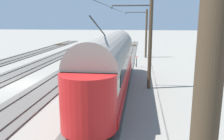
# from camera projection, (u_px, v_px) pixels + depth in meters

# --- Properties ---
(ground_plane) EXTENTS (220.00, 220.00, 0.00)m
(ground_plane) POSITION_uv_depth(u_px,v_px,m) (22.00, 84.00, 19.44)
(ground_plane) COLOR gray
(track_streetcar_siding) EXTENTS (2.80, 80.00, 0.18)m
(track_streetcar_siding) POSITION_uv_depth(u_px,v_px,m) (112.00, 86.00, 18.83)
(track_streetcar_siding) COLOR #56514C
(track_streetcar_siding) RESTS_ON ground
(track_adjacent_siding) EXTENTS (2.80, 80.00, 0.18)m
(track_adjacent_siding) POSITION_uv_depth(u_px,v_px,m) (53.00, 84.00, 19.43)
(track_adjacent_siding) COLOR #56514C
(track_adjacent_siding) RESTS_ON ground
(vintage_streetcar) EXTENTS (2.65, 16.18, 5.24)m
(vintage_streetcar) POSITION_uv_depth(u_px,v_px,m) (109.00, 62.00, 16.80)
(vintage_streetcar) COLOR red
(vintage_streetcar) RESTS_ON ground
(catenary_pole_foreground) EXTENTS (3.12, 0.28, 6.66)m
(catenary_pole_foreground) POSITION_uv_depth(u_px,v_px,m) (146.00, 33.00, 32.58)
(catenary_pole_foreground) COLOR #423323
(catenary_pole_foreground) RESTS_ON ground
(catenary_pole_mid_near) EXTENTS (3.12, 0.28, 6.66)m
(catenary_pole_mid_near) POSITION_uv_depth(u_px,v_px,m) (149.00, 43.00, 17.57)
(catenary_pole_mid_near) COLOR #423323
(catenary_pole_mid_near) RESTS_ON ground
(overhead_wire_run) EXTENTS (2.92, 34.93, 0.18)m
(overhead_wire_run) POSITION_uv_depth(u_px,v_px,m) (114.00, 8.00, 18.11)
(overhead_wire_run) COLOR black
(overhead_wire_run) RESTS_ON ground
(switch_stand) EXTENTS (0.50, 0.30, 1.24)m
(switch_stand) POSITION_uv_depth(u_px,v_px,m) (136.00, 61.00, 26.39)
(switch_stand) COLOR black
(switch_stand) RESTS_ON ground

